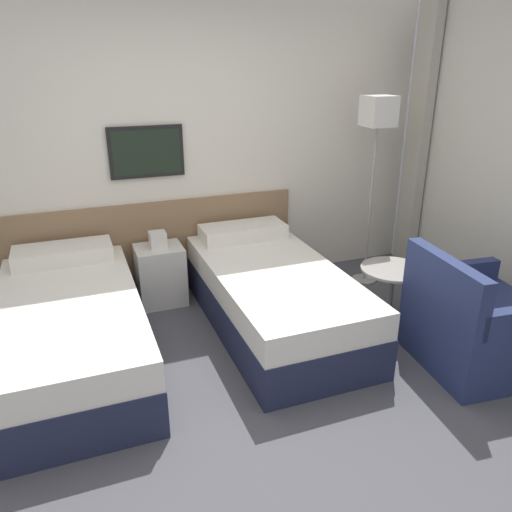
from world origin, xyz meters
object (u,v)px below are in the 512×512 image
object	(u,v)px
bed_near_door	(72,330)
floor_lamp	(377,126)
nightstand	(160,274)
bed_near_window	(273,296)
side_table	(391,285)
armchair	(478,328)

from	to	relation	value
bed_near_door	floor_lamp	bearing A→B (deg)	10.26
nightstand	bed_near_door	bearing A→B (deg)	-135.96
bed_near_window	floor_lamp	xyz separation A→B (m)	(1.20, 0.50, 1.24)
bed_near_door	side_table	world-z (taller)	bed_near_door
bed_near_door	armchair	xyz separation A→B (m)	(2.71, -1.03, 0.01)
bed_near_door	bed_near_window	size ratio (longest dim) A/B	1.00
floor_lamp	side_table	size ratio (longest dim) A/B	3.43
nightstand	armchair	distance (m)	2.63
nightstand	side_table	size ratio (longest dim) A/B	1.30
bed_near_window	floor_lamp	distance (m)	1.79
bed_near_window	floor_lamp	bearing A→B (deg)	22.63
nightstand	floor_lamp	world-z (taller)	floor_lamp
bed_near_window	nightstand	size ratio (longest dim) A/B	2.95
floor_lamp	armchair	bearing A→B (deg)	-91.71
floor_lamp	armchair	distance (m)	1.96
bed_near_door	floor_lamp	size ratio (longest dim) A/B	1.12
bed_near_window	armchair	size ratio (longest dim) A/B	2.16
side_table	armchair	distance (m)	0.74
bed_near_window	floor_lamp	world-z (taller)	floor_lamp
nightstand	bed_near_window	bearing A→B (deg)	-44.04
bed_near_window	armchair	bearing A→B (deg)	-41.72
side_table	armchair	bearing A→B (deg)	-69.06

